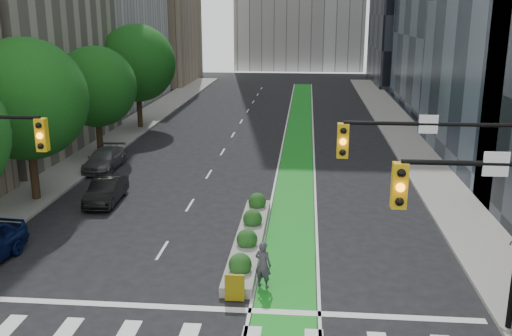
% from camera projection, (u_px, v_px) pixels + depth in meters
% --- Properties ---
extents(ground, '(160.00, 160.00, 0.00)m').
position_uv_depth(ground, '(192.00, 327.00, 18.71)').
color(ground, black).
rests_on(ground, ground).
extents(sidewalk_left, '(3.60, 90.00, 0.15)m').
position_uv_depth(sidewalk_left, '(105.00, 145.00, 43.71)').
color(sidewalk_left, gray).
rests_on(sidewalk_left, ground).
extents(sidewalk_right, '(3.60, 90.00, 0.15)m').
position_uv_depth(sidewalk_right, '(418.00, 152.00, 41.69)').
color(sidewalk_right, gray).
rests_on(sidewalk_right, ground).
extents(bike_lane_paint, '(2.20, 70.00, 0.01)m').
position_uv_depth(bike_lane_paint, '(299.00, 136.00, 47.26)').
color(bike_lane_paint, '#198E21').
rests_on(bike_lane_paint, ground).
extents(tree_mid, '(6.40, 6.40, 8.78)m').
position_uv_depth(tree_mid, '(26.00, 99.00, 29.70)').
color(tree_mid, black).
rests_on(tree_mid, ground).
extents(tree_midfar, '(5.60, 5.60, 7.76)m').
position_uv_depth(tree_midfar, '(96.00, 87.00, 39.47)').
color(tree_midfar, black).
rests_on(tree_midfar, ground).
extents(tree_far, '(6.60, 6.60, 9.00)m').
position_uv_depth(tree_far, '(137.00, 63.00, 48.87)').
color(tree_far, black).
rests_on(tree_far, ground).
extents(signal_right, '(5.82, 0.51, 7.20)m').
position_uv_depth(signal_right, '(474.00, 190.00, 17.14)').
color(signal_right, black).
rests_on(signal_right, ground).
extents(median_planter, '(1.20, 10.26, 1.10)m').
position_uv_depth(median_planter, '(249.00, 236.00, 25.27)').
color(median_planter, gray).
rests_on(median_planter, ground).
extents(cyclist, '(0.78, 0.66, 1.82)m').
position_uv_depth(cyclist, '(263.00, 265.00, 21.19)').
color(cyclist, '#3B3742').
rests_on(cyclist, ground).
extents(parked_car_left_mid, '(1.61, 4.15, 1.35)m').
position_uv_depth(parked_car_left_mid, '(106.00, 191.00, 30.71)').
color(parked_car_left_mid, black).
rests_on(parked_car_left_mid, ground).
extents(parked_car_left_far, '(1.92, 4.61, 1.33)m').
position_uv_depth(parked_car_left_far, '(104.00, 159.00, 37.22)').
color(parked_car_left_far, '#56585B').
rests_on(parked_car_left_far, ground).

